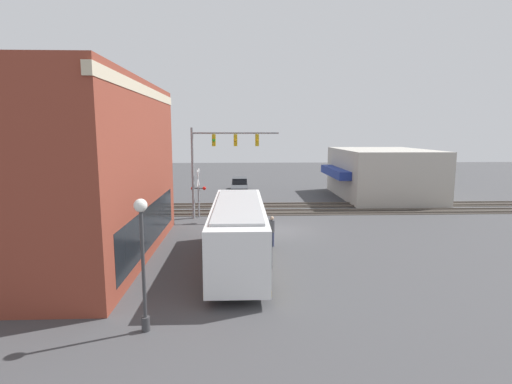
% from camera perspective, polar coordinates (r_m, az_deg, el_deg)
% --- Properties ---
extents(ground_plane, '(120.00, 120.00, 0.00)m').
position_cam_1_polar(ground_plane, '(27.40, 3.45, -5.47)').
color(ground_plane, '#424244').
extents(brick_building, '(14.94, 8.21, 9.28)m').
position_cam_1_polar(brick_building, '(22.98, -25.05, 2.76)').
color(brick_building, brown).
rests_on(brick_building, ground).
extents(shop_building, '(12.21, 9.78, 4.89)m').
position_cam_1_polar(shop_building, '(42.84, 17.47, 2.57)').
color(shop_building, '#B2ADA3').
rests_on(shop_building, ground).
extents(city_bus, '(10.73, 2.59, 3.17)m').
position_cam_1_polar(city_bus, '(20.10, -2.56, -5.55)').
color(city_bus, white).
rests_on(city_bus, ground).
extents(traffic_signal_gantry, '(0.42, 6.66, 6.97)m').
position_cam_1_polar(traffic_signal_gantry, '(30.59, -5.43, 5.71)').
color(traffic_signal_gantry, gray).
rests_on(traffic_signal_gantry, ground).
extents(crossing_signal, '(1.41, 1.18, 3.81)m').
position_cam_1_polar(crossing_signal, '(31.37, -8.22, 0.52)').
color(crossing_signal, gray).
rests_on(crossing_signal, ground).
extents(streetlamp, '(0.44, 0.44, 4.53)m').
position_cam_1_polar(streetlamp, '(13.74, -15.89, -8.41)').
color(streetlamp, '#38383A').
rests_on(streetlamp, ground).
extents(rail_track_near, '(2.60, 60.00, 0.15)m').
position_cam_1_polar(rail_track_near, '(33.22, 2.44, -2.91)').
color(rail_track_near, '#332D28').
rests_on(rail_track_near, ground).
extents(rail_track_far, '(2.60, 60.00, 0.15)m').
position_cam_1_polar(rail_track_far, '(36.35, 2.03, -1.91)').
color(rail_track_far, '#332D28').
rests_on(rail_track_far, ground).
extents(parked_car_silver, '(4.70, 1.82, 1.39)m').
position_cam_1_polar(parked_car_silver, '(38.81, -2.38, -0.30)').
color(parked_car_silver, '#B7B7BC').
rests_on(parked_car_silver, ground).
extents(parked_car_black, '(4.50, 1.82, 1.52)m').
position_cam_1_polar(parked_car_black, '(45.55, -2.36, 1.09)').
color(parked_car_black, black).
rests_on(parked_car_black, ground).
extents(pedestrian_near_bus, '(0.34, 0.34, 1.79)m').
position_cam_1_polar(pedestrian_near_bus, '(23.45, 2.28, -5.57)').
color(pedestrian_near_bus, '#2D3351').
rests_on(pedestrian_near_bus, ground).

